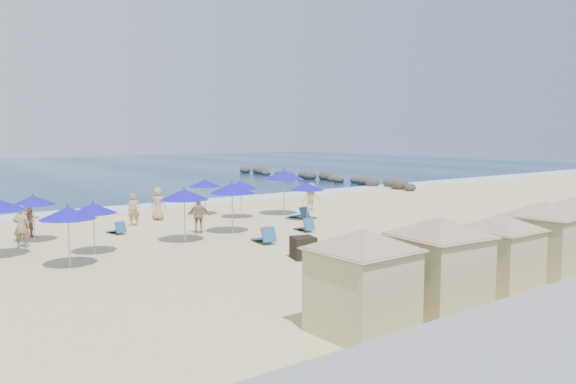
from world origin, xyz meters
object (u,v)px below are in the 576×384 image
object	(u,v)px
umbrella_10	(284,175)
beachgoer_1	(31,220)
cabana_3	(544,229)
umbrella_9	(205,183)
trash_bin	(303,248)
umbrella_3	(68,213)
umbrella_7	(241,185)
umbrella_5	(93,208)
umbrella_8	(232,188)
beachgoer_5	(134,210)
rock_jetty	(316,177)
beachgoer_2	(199,216)
cabana_1	(439,252)
cabana_2	(500,243)
umbrella_6	(184,195)
beachgoer_3	(311,197)
umbrella_11	(307,186)
umbrella_4	(33,200)
beachgoer_4	(158,204)
cabana_0	(362,268)
beachgoer_0	(21,227)

from	to	relation	value
umbrella_10	beachgoer_1	distance (m)	13.61
cabana_3	umbrella_9	xyz separation A→B (m)	(-2.11, 19.27, 0.25)
trash_bin	umbrella_3	bearing A→B (deg)	170.31
umbrella_7	umbrella_5	bearing A→B (deg)	-155.08
umbrella_7	umbrella_8	bearing A→B (deg)	-127.47
beachgoer_1	beachgoer_5	xyz separation A→B (m)	(5.00, 0.30, 0.00)
rock_jetty	beachgoer_5	size ratio (longest dim) A/B	15.90
beachgoer_2	cabana_1	bearing A→B (deg)	119.14
umbrella_10	beachgoer_2	distance (m)	7.44
cabana_2	umbrella_9	size ratio (longest dim) A/B	1.93
cabana_3	umbrella_6	distance (m)	14.22
trash_bin	beachgoer_3	xyz separation A→B (m)	(8.75, 10.13, 0.43)
umbrella_11	beachgoer_1	bearing A→B (deg)	164.96
trash_bin	beachgoer_3	distance (m)	13.39
cabana_3	umbrella_4	xyz separation A→B (m)	(-12.08, 16.44, 0.25)
umbrella_9	beachgoer_5	world-z (taller)	umbrella_9
beachgoer_4	cabana_0	bearing A→B (deg)	129.46
umbrella_6	rock_jetty	bearing A→B (deg)	40.25
umbrella_7	umbrella_10	distance (m)	2.75
cabana_3	umbrella_10	xyz separation A→B (m)	(1.53, 16.47, 0.74)
trash_bin	cabana_1	world-z (taller)	cabana_1
beachgoer_3	beachgoer_4	distance (m)	9.38
rock_jetty	umbrella_3	distance (m)	38.81
cabana_3	beachgoer_0	distance (m)	20.09
umbrella_10	beachgoer_3	size ratio (longest dim) A/B	1.60
umbrella_9	beachgoer_0	size ratio (longest dim) A/B	1.20
umbrella_4	umbrella_11	distance (m)	13.64
umbrella_4	umbrella_8	distance (m)	8.72
umbrella_6	beachgoer_5	xyz separation A→B (m)	(-0.09, 5.52, -1.27)
beachgoer_1	beachgoer_3	world-z (taller)	beachgoer_3
rock_jetty	umbrella_9	bearing A→B (deg)	-144.56
cabana_0	cabana_3	distance (m)	8.61
umbrella_7	umbrella_11	size ratio (longest dim) A/B	1.00
beachgoer_3	beachgoer_5	distance (m)	11.01
cabana_0	umbrella_7	distance (m)	18.69
cabana_0	umbrella_7	size ratio (longest dim) A/B	2.06
beachgoer_0	beachgoer_5	size ratio (longest dim) A/B	1.06
umbrella_7	rock_jetty	bearing A→B (deg)	40.90
umbrella_3	trash_bin	bearing A→B (deg)	-27.03
beachgoer_3	beachgoer_5	bearing A→B (deg)	-162.22
rock_jetty	cabana_1	bearing A→B (deg)	-125.52
cabana_2	beachgoer_3	xyz separation A→B (m)	(6.83, 17.17, -0.64)
cabana_2	umbrella_3	distance (m)	14.40
beachgoer_4	beachgoer_3	bearing A→B (deg)	-143.41
cabana_2	beachgoer_1	world-z (taller)	cabana_2
umbrella_3	cabana_1	bearing A→B (deg)	-59.74
beachgoer_3	cabana_3	bearing A→B (deg)	-80.39
beachgoer_2	beachgoer_3	size ratio (longest dim) A/B	1.01
cabana_2	beachgoer_2	xyz separation A→B (m)	(-2.51, 14.20, -0.63)
umbrella_4	umbrella_9	size ratio (longest dim) A/B	1.00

